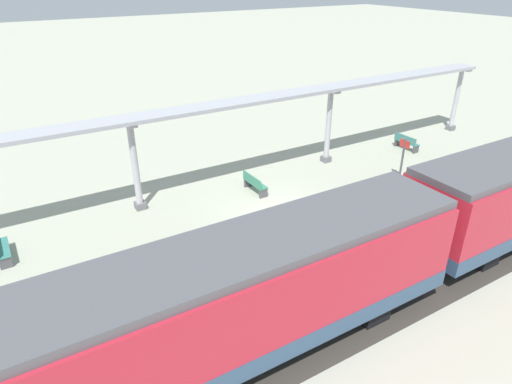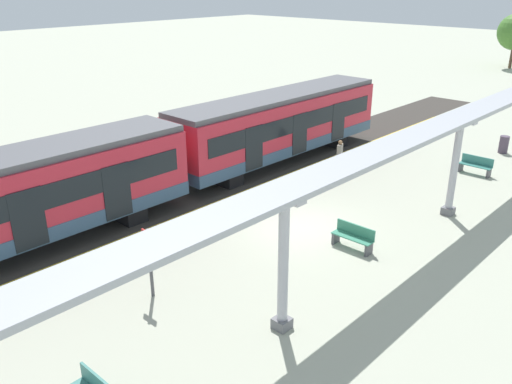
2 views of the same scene
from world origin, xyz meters
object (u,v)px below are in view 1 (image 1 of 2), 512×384
Objects in this scene: bench_mid_platform at (0,249)px; passenger_waiting_near_edge at (161,274)px; train_far_carriage at (233,303)px; canopy_pillar_third at (135,167)px; canopy_pillar_second at (328,126)px; bench_near_end at (406,142)px; canopy_pillar_nearest at (456,100)px; bench_far_end at (254,183)px; platform_info_sign at (403,156)px.

passenger_waiting_near_edge is at bearing -140.38° from bench_mid_platform.
canopy_pillar_third is (9.28, -0.41, 0.14)m from train_far_carriage.
bench_near_end is at bearing -100.72° from canopy_pillar_second.
canopy_pillar_second is (0.00, 10.13, 0.00)m from canopy_pillar_nearest.
canopy_pillar_nearest and canopy_pillar_second have the same top height.
canopy_pillar_nearest is at bearing -79.57° from bench_near_end.
train_far_carriage is at bearing 146.29° from bench_far_end.
canopy_pillar_second is 1.77× the size of platform_info_sign.
passenger_waiting_near_edge is at bearing 100.30° from platform_info_sign.
canopy_pillar_third reaches higher than platform_info_sign.
canopy_pillar_third is at bearing 86.43° from bench_near_end.
train_far_carriage is 17.71m from bench_near_end.
platform_info_sign reaches higher than bench_mid_platform.
bench_mid_platform and bench_far_end have the same top height.
train_far_carriage is at bearing 131.30° from canopy_pillar_second.
canopy_pillar_third is (0.00, 10.16, 0.00)m from canopy_pillar_second.
canopy_pillar_second and canopy_pillar_third have the same top height.
platform_info_sign is (-3.80, 8.68, -0.64)m from canopy_pillar_nearest.
platform_info_sign is 1.42× the size of passenger_waiting_near_edge.
bench_far_end is at bearing 68.22° from platform_info_sign.
canopy_pillar_nearest is (9.28, -20.70, 0.14)m from train_far_carriage.
canopy_pillar_second is 10.16m from canopy_pillar_third.
platform_info_sign reaches higher than bench_near_end.
canopy_pillar_third is at bearing -11.35° from passenger_waiting_near_edge.
bench_near_end is at bearing -51.14° from platform_info_sign.
canopy_pillar_nearest is at bearing -90.00° from canopy_pillar_second.
platform_info_sign is at bearing -65.48° from train_far_carriage.
canopy_pillar_third is 2.58× the size of bench_near_end.
canopy_pillar_nearest is 2.50× the size of passenger_waiting_near_edge.
bench_far_end is (-1.16, 15.28, -1.53)m from canopy_pillar_nearest.
canopy_pillar_second reaches higher than passenger_waiting_near_edge.
canopy_pillar_nearest is 9.50m from platform_info_sign.
bench_far_end is (-1.16, 5.15, -1.53)m from canopy_pillar_second.
canopy_pillar_second is 12.97m from passenger_waiting_near_edge.
canopy_pillar_nearest is 22.40m from passenger_waiting_near_edge.
canopy_pillar_third reaches higher than bench_near_end.
platform_info_sign is 13.06m from passenger_waiting_near_edge.
canopy_pillar_third is 5.36m from bench_far_end.
canopy_pillar_nearest reaches higher than bench_mid_platform.
platform_info_sign is (5.48, -12.02, -0.50)m from train_far_carriage.
passenger_waiting_near_edge is (-2.33, 12.84, -0.36)m from platform_info_sign.
bench_mid_platform is at bearing 31.35° from train_far_carriage.
train_far_carriage is 9.29m from canopy_pillar_third.
bench_near_end and bench_mid_platform have the same top height.
bench_far_end is (-0.05, -10.39, 0.00)m from bench_mid_platform.
train_far_carriage is 9.67m from bench_mid_platform.
canopy_pillar_third is (0.00, 20.29, 0.00)m from canopy_pillar_nearest.
canopy_pillar_second is at bearing -90.00° from canopy_pillar_third.
platform_info_sign is at bearing -159.10° from canopy_pillar_second.
canopy_pillar_nearest is 5.44m from bench_near_end.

